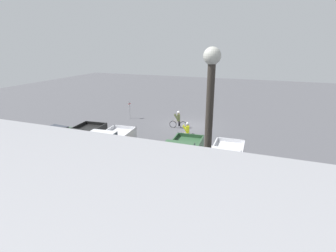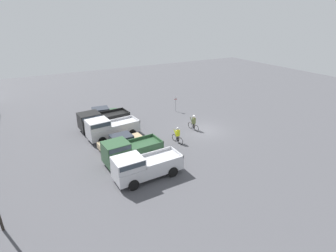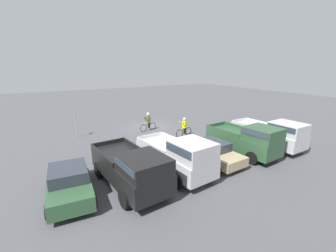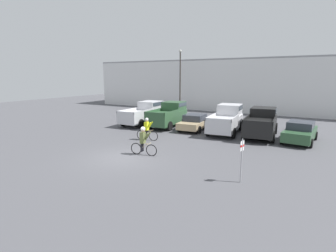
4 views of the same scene
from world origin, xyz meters
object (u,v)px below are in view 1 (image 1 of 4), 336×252
(sedan_0, at_px, (144,154))
(cyclist_0, at_px, (178,119))
(pickup_truck_3, at_px, (75,140))
(cyclist_1, at_px, (187,132))
(pickup_truck_2, at_px, (107,144))
(fire_lane_sign, at_px, (130,108))
(pickup_truck_0, at_px, (224,162))
(pickup_truck_1, at_px, (181,156))
(lamppost, at_px, (205,197))
(sedan_1, at_px, (54,137))

(sedan_0, bearing_deg, cyclist_0, -87.58)
(pickup_truck_3, relative_size, cyclist_0, 3.20)
(cyclist_1, bearing_deg, pickup_truck_2, 52.76)
(fire_lane_sign, bearing_deg, cyclist_0, 167.90)
(pickup_truck_0, relative_size, cyclist_1, 3.16)
(pickup_truck_0, relative_size, sedan_0, 1.24)
(pickup_truck_1, distance_m, lamppost, 10.74)
(pickup_truck_1, xyz_separation_m, cyclist_0, (3.19, -8.88, -0.24))
(pickup_truck_2, height_order, lamppost, lamppost)
(pickup_truck_0, xyz_separation_m, sedan_0, (5.61, -0.31, -0.43))
(pickup_truck_0, distance_m, cyclist_1, 6.93)
(sedan_0, height_order, cyclist_1, cyclist_1)
(pickup_truck_3, distance_m, cyclist_1, 9.13)
(pickup_truck_1, relative_size, lamppost, 0.65)
(sedan_0, distance_m, sedan_1, 8.41)
(pickup_truck_2, height_order, cyclist_0, pickup_truck_2)
(sedan_0, bearing_deg, pickup_truck_1, 172.80)
(lamppost, bearing_deg, pickup_truck_2, -45.71)
(fire_lane_sign, bearing_deg, pickup_truck_0, 140.13)
(pickup_truck_3, distance_m, lamppost, 15.69)
(sedan_1, xyz_separation_m, cyclist_1, (-9.95, -4.94, 0.11))
(sedan_0, relative_size, sedan_1, 1.01)
(pickup_truck_0, distance_m, pickup_truck_3, 11.18)
(lamppost, bearing_deg, cyclist_0, -69.56)
(sedan_0, xyz_separation_m, cyclist_1, (-1.55, -5.30, 0.16))
(pickup_truck_2, xyz_separation_m, pickup_truck_3, (2.81, 0.05, -0.04))
(pickup_truck_2, xyz_separation_m, cyclist_1, (-4.31, -5.66, -0.31))
(pickup_truck_1, relative_size, pickup_truck_2, 0.95)
(cyclist_1, bearing_deg, pickup_truck_1, 102.74)
(pickup_truck_0, height_order, sedan_0, pickup_truck_0)
(pickup_truck_2, xyz_separation_m, sedan_1, (5.64, -0.72, -0.42))
(sedan_0, relative_size, fire_lane_sign, 2.19)
(pickup_truck_0, xyz_separation_m, fire_lane_sign, (12.16, -10.16, 0.11))
(pickup_truck_1, height_order, fire_lane_sign, pickup_truck_1)
(pickup_truck_3, height_order, cyclist_0, pickup_truck_3)
(pickup_truck_2, bearing_deg, sedan_0, -172.43)
(sedan_0, distance_m, lamppost, 12.42)
(pickup_truck_3, xyz_separation_m, cyclist_1, (-7.12, -5.72, -0.27))
(pickup_truck_1, xyz_separation_m, pickup_truck_3, (8.40, 0.06, -0.03))
(lamppost, bearing_deg, sedan_0, -56.62)
(cyclist_1, relative_size, lamppost, 0.22)
(sedan_1, bearing_deg, pickup_truck_2, 172.72)
(pickup_truck_3, relative_size, lamppost, 0.70)
(sedan_0, height_order, fire_lane_sign, fire_lane_sign)
(pickup_truck_2, relative_size, cyclist_1, 3.15)
(sedan_0, xyz_separation_m, cyclist_0, (0.36, -8.52, 0.22))
(pickup_truck_3, bearing_deg, cyclist_0, -120.21)
(pickup_truck_2, relative_size, pickup_truck_3, 0.97)
(pickup_truck_2, bearing_deg, pickup_truck_0, -179.60)
(pickup_truck_3, bearing_deg, sedan_1, -15.28)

